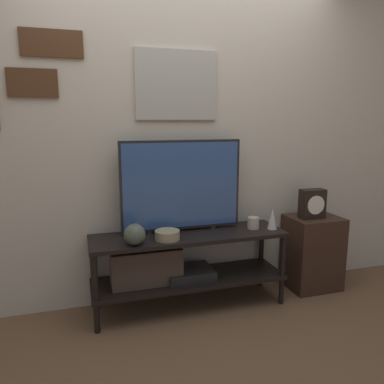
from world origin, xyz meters
The scene contains 10 objects.
ground_plane centered at (0.00, 0.00, 0.00)m, with size 12.00×12.00×0.00m, color brown.
wall_back centered at (-0.01, 0.50, 1.36)m, with size 6.40×0.08×2.70m.
media_console centered at (-0.13, 0.25, 0.37)m, with size 1.47×0.41×0.59m.
television centered at (-0.03, 0.34, 0.94)m, with size 0.93×0.05×0.70m.
vase_wide_bowl centered at (-0.19, 0.16, 0.62)m, with size 0.18×0.18×0.07m.
vase_round_glass centered at (-0.43, 0.11, 0.66)m, with size 0.15×0.15×0.15m.
vase_slim_bronze centered at (0.66, 0.18, 0.67)m, with size 0.08×0.08×0.17m.
candle_jar centered at (0.52, 0.23, 0.63)m, with size 0.09×0.09×0.09m.
side_table centered at (1.11, 0.27, 0.31)m, with size 0.43×0.36×0.62m.
mantel_clock centered at (1.07, 0.25, 0.75)m, with size 0.21×0.11×0.24m.
Camera 1 is at (-0.77, -2.35, 1.43)m, focal length 35.00 mm.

